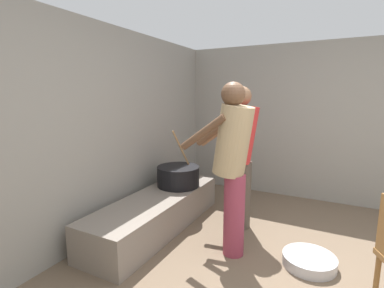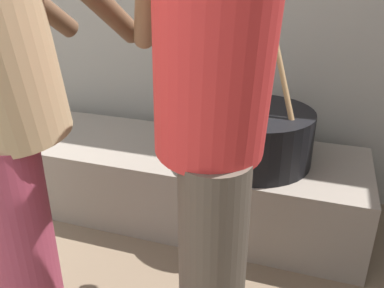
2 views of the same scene
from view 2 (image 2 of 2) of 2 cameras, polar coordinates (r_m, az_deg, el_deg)
name	(u,v)px [view 2 (image 2 of 2)]	position (r m, az deg, el deg)	size (l,w,h in m)	color
hearth_ledge	(169,178)	(2.19, -3.22, -4.83)	(1.99, 0.60, 0.38)	slate
cooking_pot_main	(255,136)	(1.93, 8.81, 1.14)	(0.53, 0.53, 0.70)	black
cook_in_tan_shirt	(0,88)	(1.23, -25.28, 7.16)	(0.40, 0.71, 1.64)	#8C3347
cook_in_red_shirt	(213,103)	(1.04, 3.00, 5.81)	(0.61, 0.74, 1.62)	#4C4238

